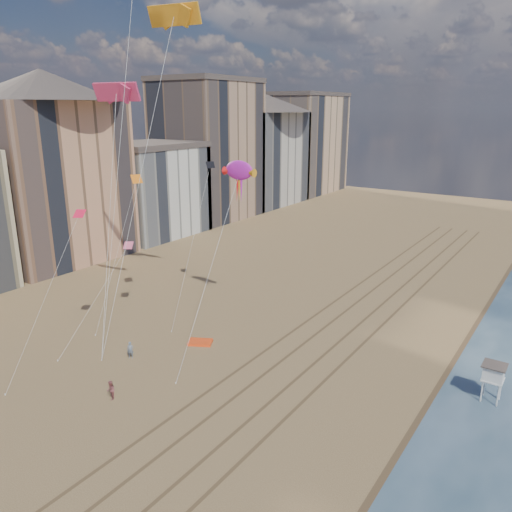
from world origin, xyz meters
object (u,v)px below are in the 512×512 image
at_px(lifeguard_stand, 494,373).
at_px(grounded_kite, 200,342).
at_px(kite_flyer_b, 111,390).
at_px(show_kite, 239,171).
at_px(kite_flyer_a, 130,350).

distance_m(lifeguard_stand, grounded_kite, 27.00).
height_order(lifeguard_stand, kite_flyer_b, lifeguard_stand).
xyz_separation_m(show_kite, kite_flyer_a, (-3.65, -12.89, -15.96)).
xyz_separation_m(grounded_kite, kite_flyer_b, (0.52, -11.86, 0.69)).
bearing_deg(lifeguard_stand, grounded_kite, -168.39).
height_order(show_kite, kite_flyer_b, show_kite).
bearing_deg(kite_flyer_b, show_kite, 134.37).
relative_size(show_kite, kite_flyer_a, 12.91).
bearing_deg(show_kite, lifeguard_stand, -3.07).
xyz_separation_m(lifeguard_stand, show_kite, (-26.21, 1.41, 14.27)).
bearing_deg(kite_flyer_b, kite_flyer_a, 168.09).
xyz_separation_m(kite_flyer_a, kite_flyer_b, (4.04, -5.79, -0.00)).
bearing_deg(kite_flyer_a, grounded_kite, 22.81).
height_order(show_kite, kite_flyer_a, show_kite).
xyz_separation_m(lifeguard_stand, kite_flyer_b, (-25.82, -17.27, -1.69)).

